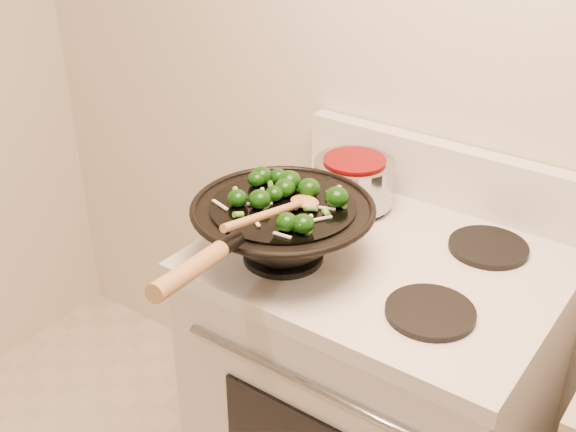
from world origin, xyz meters
The scene contains 5 objects.
stove centered at (-0.26, 1.17, 0.47)m, with size 0.78×0.67×1.08m.
wok centered at (-0.44, 1.01, 1.00)m, with size 0.40×0.66×0.20m.
stirfry centered at (-0.44, 1.04, 1.07)m, with size 0.26×0.26×0.05m.
wooden_spoon centered at (-0.40, 0.97, 1.08)m, with size 0.07×0.30×0.08m.
saucepan centered at (-0.44, 1.32, 0.99)m, with size 0.20×0.32×0.12m.
Camera 1 is at (0.36, -0.08, 1.79)m, focal length 45.00 mm.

